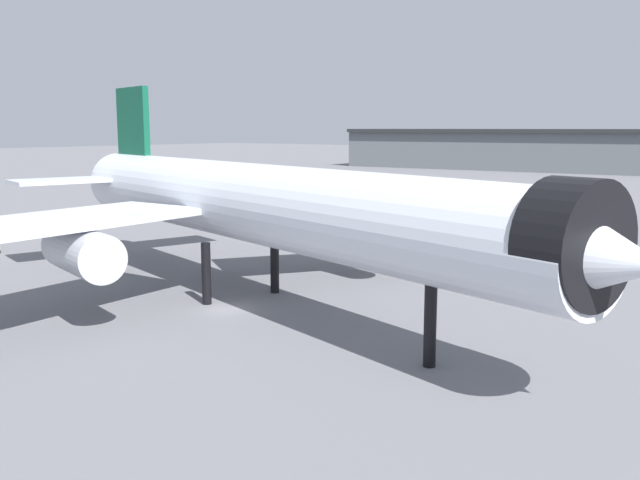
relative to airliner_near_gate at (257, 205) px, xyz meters
The scene contains 3 objects.
ground 8.81m from the airliner_near_gate, 103.29° to the right, with size 900.00×900.00×0.00m, color slate.
airliner_near_gate is the anchor object (origin of this frame).
traffic_cone_wingtip 38.90m from the airliner_near_gate, 91.75° to the left, with size 0.63×0.63×0.79m, color #F2600C.
Camera 1 is at (39.70, -38.45, 14.46)m, focal length 39.42 mm.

